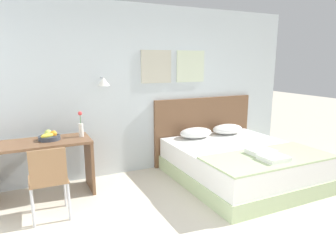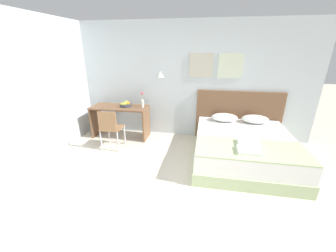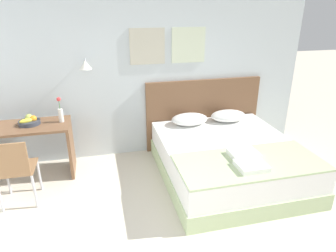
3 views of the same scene
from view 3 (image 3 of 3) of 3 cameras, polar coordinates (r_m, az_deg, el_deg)
wall_back at (r=4.60m, az=-8.21°, el=10.13°), size 5.79×0.31×2.65m
bed at (r=4.28m, az=11.29°, el=-6.34°), size 1.80×2.02×0.53m
headboard at (r=5.03m, az=6.72°, el=2.34°), size 1.92×0.06×1.16m
pillow_left at (r=4.68m, az=4.12°, el=1.30°), size 0.57×0.38×0.17m
pillow_right at (r=4.90m, az=11.39°, el=1.92°), size 0.57×0.38×0.17m
throw_blanket at (r=3.70m, az=15.34°, el=-6.71°), size 1.75×0.81×0.02m
folded_towel_near_foot at (r=3.78m, az=14.23°, el=-5.20°), size 0.34×0.28×0.06m
folded_towel_mid_bed at (r=3.55m, az=15.61°, el=-7.31°), size 0.33×0.29×0.06m
desk at (r=4.55m, az=-26.32°, el=-2.64°), size 1.33×0.58×0.77m
desk_chair at (r=3.93m, az=-27.22°, el=-7.03°), size 0.42×0.42×0.87m
fruit_bowl at (r=4.45m, az=-24.88°, el=0.84°), size 0.28×0.28×0.13m
flower_vase at (r=4.35m, az=-19.79°, el=2.43°), size 0.07×0.07×0.35m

